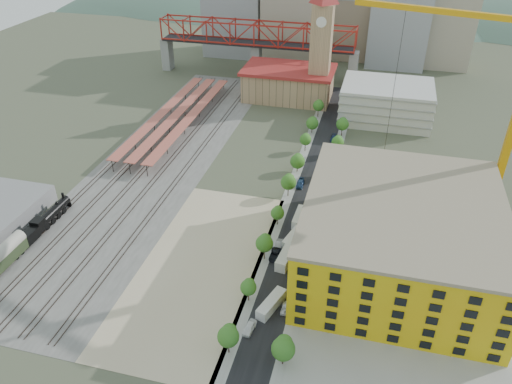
% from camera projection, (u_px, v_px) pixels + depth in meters
% --- Properties ---
extents(ground, '(400.00, 400.00, 0.00)m').
position_uv_depth(ground, '(250.00, 200.00, 147.13)').
color(ground, '#474C38').
rests_on(ground, ground).
extents(ballast_strip, '(36.00, 165.00, 0.06)m').
position_uv_depth(ballast_strip, '(161.00, 158.00, 169.05)').
color(ballast_strip, '#605E59').
rests_on(ballast_strip, ground).
extents(dirt_lot, '(28.00, 67.00, 0.06)m').
position_uv_depth(dirt_lot, '(201.00, 266.00, 122.18)').
color(dirt_lot, tan).
rests_on(dirt_lot, ground).
extents(street_asphalt, '(12.00, 170.00, 0.06)m').
position_uv_depth(street_asphalt, '(311.00, 181.00, 156.01)').
color(street_asphalt, black).
rests_on(street_asphalt, ground).
extents(sidewalk_west, '(3.00, 170.00, 0.04)m').
position_uv_depth(sidewalk_west, '(294.00, 179.00, 157.18)').
color(sidewalk_west, gray).
rests_on(sidewalk_west, ground).
extents(sidewalk_east, '(3.00, 170.00, 0.04)m').
position_uv_depth(sidewalk_east, '(329.00, 184.00, 154.86)').
color(sidewalk_east, gray).
rests_on(sidewalk_east, ground).
extents(construction_pad, '(50.00, 90.00, 0.06)m').
position_uv_depth(construction_pad, '(407.00, 269.00, 121.24)').
color(construction_pad, gray).
rests_on(construction_pad, ground).
extents(rail_tracks, '(26.56, 160.00, 0.18)m').
position_uv_depth(rail_tracks, '(156.00, 157.00, 169.36)').
color(rail_tracks, '#382B23').
rests_on(rail_tracks, ground).
extents(platform_canopies, '(16.00, 80.00, 4.12)m').
position_uv_depth(platform_canopies, '(177.00, 114.00, 190.49)').
color(platform_canopies, '#B45545').
rests_on(platform_canopies, ground).
extents(station_hall, '(38.00, 24.00, 13.10)m').
position_uv_depth(station_hall, '(288.00, 83.00, 211.75)').
color(station_hall, tan).
rests_on(station_hall, ground).
extents(clock_tower, '(12.00, 12.00, 52.00)m').
position_uv_depth(clock_tower, '(322.00, 34.00, 195.59)').
color(clock_tower, tan).
rests_on(clock_tower, ground).
extents(parking_garage, '(34.00, 26.00, 14.00)m').
position_uv_depth(parking_garage, '(386.00, 102.00, 193.09)').
color(parking_garage, silver).
rests_on(parking_garage, ground).
extents(truss_bridge, '(94.00, 9.60, 25.60)m').
position_uv_depth(truss_bridge, '(256.00, 37.00, 228.29)').
color(truss_bridge, gray).
rests_on(truss_bridge, ground).
extents(construction_building, '(44.60, 50.60, 18.80)m').
position_uv_depth(construction_building, '(400.00, 236.00, 116.86)').
color(construction_building, yellow).
rests_on(construction_building, ground).
extents(street_trees, '(15.40, 124.40, 8.00)m').
position_uv_depth(street_trees, '(306.00, 198.00, 147.84)').
color(street_trees, '#21611D').
rests_on(street_trees, ground).
extents(skyline, '(133.00, 46.00, 60.00)m').
position_uv_depth(skyline, '(338.00, 14.00, 249.86)').
color(skyline, '#9EA0A3').
rests_on(skyline, ground).
extents(distant_hills, '(647.00, 264.00, 227.00)m').
position_uv_depth(distant_hills, '(392.00, 117.00, 392.88)').
color(distant_hills, '#4C6B59').
rests_on(distant_hills, ground).
extents(locomotive, '(2.95, 22.73, 5.68)m').
position_uv_depth(locomotive, '(46.00, 219.00, 135.04)').
color(locomotive, black).
rests_on(locomotive, ground).
extents(tower_crane, '(57.30, 17.79, 62.88)m').
position_uv_depth(tower_crane, '(507.00, 85.00, 118.52)').
color(tower_crane, orange).
rests_on(tower_crane, ground).
extents(site_trailer_a, '(5.24, 9.60, 2.55)m').
position_uv_depth(site_trailer_a, '(271.00, 304.00, 109.46)').
color(site_trailer_a, silver).
rests_on(site_trailer_a, ground).
extents(site_trailer_b, '(3.97, 10.63, 2.84)m').
position_uv_depth(site_trailer_b, '(287.00, 256.00, 123.19)').
color(site_trailer_b, silver).
rests_on(site_trailer_b, ground).
extents(site_trailer_c, '(4.34, 8.90, 2.36)m').
position_uv_depth(site_trailer_c, '(293.00, 238.00, 129.69)').
color(site_trailer_c, silver).
rests_on(site_trailer_c, ground).
extents(site_trailer_d, '(2.69, 9.08, 2.46)m').
position_uv_depth(site_trailer_d, '(299.00, 217.00, 137.51)').
color(site_trailer_d, silver).
rests_on(site_trailer_d, ground).
extents(car_0, '(2.53, 4.93, 1.61)m').
position_uv_depth(car_0, '(249.00, 328.00, 104.28)').
color(car_0, white).
rests_on(car_0, ground).
extents(car_1, '(1.65, 4.58, 1.50)m').
position_uv_depth(car_1, '(279.00, 245.00, 127.86)').
color(car_1, '#9C9CA1').
rests_on(car_1, ground).
extents(car_2, '(2.76, 5.61, 1.53)m').
position_uv_depth(car_2, '(275.00, 255.00, 124.49)').
color(car_2, black).
rests_on(car_2, ground).
extents(car_3, '(2.28, 5.41, 1.56)m').
position_uv_depth(car_3, '(300.00, 184.00, 153.47)').
color(car_3, navy).
rests_on(car_3, ground).
extents(car_4, '(1.69, 4.01, 1.35)m').
position_uv_depth(car_4, '(285.00, 308.00, 109.15)').
color(car_4, silver).
rests_on(car_4, ground).
extents(car_5, '(2.07, 4.84, 1.55)m').
position_uv_depth(car_5, '(303.00, 243.00, 128.67)').
color(car_5, '#9FA0A5').
rests_on(car_5, ground).
extents(car_6, '(2.78, 5.71, 1.56)m').
position_uv_depth(car_6, '(323.00, 173.00, 159.05)').
color(car_6, black).
rests_on(car_6, ground).
extents(car_7, '(2.05, 4.98, 1.44)m').
position_uv_depth(car_7, '(333.00, 138.00, 180.42)').
color(car_7, navy).
rests_on(car_7, ground).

